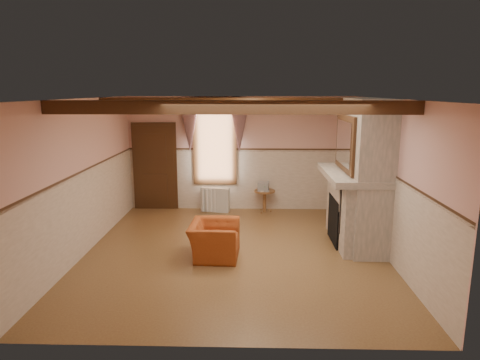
{
  "coord_description": "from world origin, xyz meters",
  "views": [
    {
      "loc": [
        0.3,
        -7.48,
        2.95
      ],
      "look_at": [
        0.08,
        0.8,
        1.2
      ],
      "focal_mm": 32.0,
      "sensor_mm": 36.0,
      "label": 1
    }
  ],
  "objects_px": {
    "armchair": "(214,240)",
    "oil_lamp": "(350,162)",
    "side_table": "(265,201)",
    "radiator": "(215,200)",
    "bowl": "(353,169)",
    "mantel_clock": "(345,160)"
  },
  "relations": [
    {
      "from": "bowl",
      "to": "oil_lamp",
      "type": "distance_m",
      "value": 0.27
    },
    {
      "from": "radiator",
      "to": "armchair",
      "type": "bearing_deg",
      "value": -75.07
    },
    {
      "from": "radiator",
      "to": "mantel_clock",
      "type": "bearing_deg",
      "value": -14.82
    },
    {
      "from": "mantel_clock",
      "to": "bowl",
      "type": "bearing_deg",
      "value": -90.0
    },
    {
      "from": "armchair",
      "to": "oil_lamp",
      "type": "distance_m",
      "value": 3.08
    },
    {
      "from": "armchair",
      "to": "mantel_clock",
      "type": "relative_size",
      "value": 4.05
    },
    {
      "from": "side_table",
      "to": "bowl",
      "type": "distance_m",
      "value": 2.89
    },
    {
      "from": "armchair",
      "to": "bowl",
      "type": "relative_size",
      "value": 2.55
    },
    {
      "from": "radiator",
      "to": "bowl",
      "type": "relative_size",
      "value": 1.84
    },
    {
      "from": "bowl",
      "to": "mantel_clock",
      "type": "height_order",
      "value": "mantel_clock"
    },
    {
      "from": "armchair",
      "to": "oil_lamp",
      "type": "xyz_separation_m",
      "value": [
        2.6,
        1.07,
        1.24
      ]
    },
    {
      "from": "side_table",
      "to": "mantel_clock",
      "type": "bearing_deg",
      "value": -39.28
    },
    {
      "from": "side_table",
      "to": "oil_lamp",
      "type": "distance_m",
      "value": 2.76
    },
    {
      "from": "bowl",
      "to": "oil_lamp",
      "type": "bearing_deg",
      "value": 90.0
    },
    {
      "from": "side_table",
      "to": "bowl",
      "type": "relative_size",
      "value": 1.44
    },
    {
      "from": "oil_lamp",
      "to": "bowl",
      "type": "bearing_deg",
      "value": -90.0
    },
    {
      "from": "radiator",
      "to": "mantel_clock",
      "type": "distance_m",
      "value": 3.36
    },
    {
      "from": "side_table",
      "to": "radiator",
      "type": "distance_m",
      "value": 1.22
    },
    {
      "from": "armchair",
      "to": "bowl",
      "type": "distance_m",
      "value": 2.96
    },
    {
      "from": "radiator",
      "to": "oil_lamp",
      "type": "xyz_separation_m",
      "value": [
        2.83,
        -1.85,
        1.26
      ]
    },
    {
      "from": "bowl",
      "to": "mantel_clock",
      "type": "bearing_deg",
      "value": 90.0
    },
    {
      "from": "oil_lamp",
      "to": "armchair",
      "type": "bearing_deg",
      "value": -157.6
    }
  ]
}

